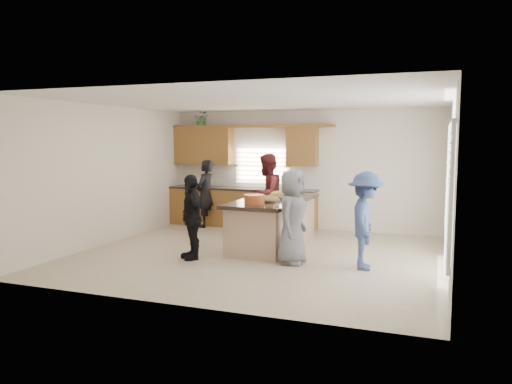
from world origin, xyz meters
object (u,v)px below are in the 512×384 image
at_px(island, 273,224).
at_px(salad_bowl, 254,199).
at_px(woman_left_back, 206,194).
at_px(woman_left_front, 191,217).
at_px(woman_right_back, 366,221).
at_px(woman_left_mid, 267,195).
at_px(woman_right_front, 292,217).

bearing_deg(island, salad_bowl, -93.15).
distance_m(island, woman_left_back, 2.73).
xyz_separation_m(woman_left_front, woman_right_back, (3.00, 0.36, 0.05)).
bearing_deg(woman_left_mid, island, 35.57).
relative_size(woman_left_front, woman_right_back, 0.94).
distance_m(island, woman_right_back, 2.30).
bearing_deg(island, woman_right_back, -28.36).
bearing_deg(woman_left_mid, salad_bowl, 22.75).
relative_size(island, woman_left_mid, 1.51).
bearing_deg(woman_right_front, woman_right_back, -84.24).
distance_m(salad_bowl, woman_left_back, 3.23).
distance_m(woman_left_back, woman_right_front, 4.02).
distance_m(island, salad_bowl, 1.06).
bearing_deg(salad_bowl, woman_left_mid, 102.56).
bearing_deg(woman_left_front, woman_right_front, 55.25).
xyz_separation_m(woman_left_back, woman_left_front, (1.21, -3.02, -0.06)).
relative_size(island, woman_left_back, 1.68).
relative_size(salad_bowl, woman_right_back, 0.23).
relative_size(woman_left_back, woman_left_front, 1.08).
relative_size(woman_left_mid, woman_right_back, 1.13).
xyz_separation_m(woman_left_back, woman_right_back, (4.20, -2.66, -0.01)).
bearing_deg(woman_right_back, woman_right_front, 86.47).
bearing_deg(woman_left_back, island, 60.00).
height_order(island, woman_left_mid, woman_left_mid).
height_order(woman_left_mid, woman_left_front, woman_left_mid).
height_order(woman_left_back, woman_right_back, woman_left_back).
distance_m(salad_bowl, woman_right_back, 2.07).
xyz_separation_m(woman_left_mid, woman_right_front, (1.24, -2.24, -0.10)).
height_order(woman_right_back, woman_right_front, woman_right_front).
distance_m(woman_left_mid, woman_right_front, 2.56).
bearing_deg(woman_left_front, salad_bowl, 78.68).
relative_size(woman_left_back, woman_right_back, 1.01).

